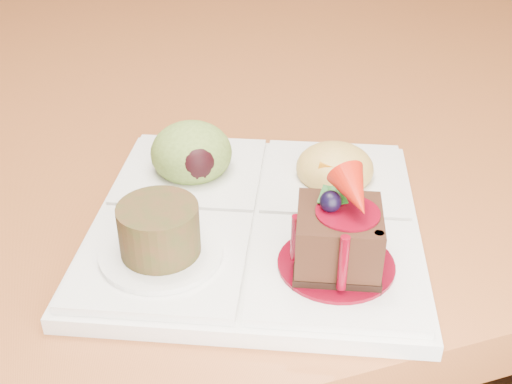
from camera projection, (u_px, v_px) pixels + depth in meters
name	position (u px, v px, depth m)	size (l,w,h in m)	color
ground	(227.00, 298.00, 1.53)	(6.00, 6.00, 0.00)	#4E2816
dining_table	(218.00, 14.00, 1.16)	(1.00, 1.80, 0.75)	#9B5328
sampler_plate	(254.00, 208.00, 0.47)	(0.31, 0.31, 0.09)	silver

